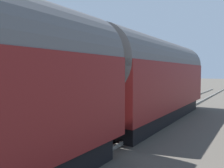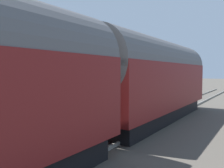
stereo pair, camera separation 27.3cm
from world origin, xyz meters
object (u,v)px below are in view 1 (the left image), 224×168
object	(u,v)px
train	(104,82)
planter_under_sign	(162,87)
bench_mid_platform	(133,85)
planter_bench_left	(121,85)
station_building	(55,74)
tree_far_left	(15,49)
bench_near_building	(120,87)

from	to	relation	value
train	planter_under_sign	xyz separation A→B (m)	(13.07, 2.73, -1.05)
bench_mid_platform	planter_bench_left	world-z (taller)	bench_mid_platform
station_building	tree_far_left	world-z (taller)	tree_far_left
planter_bench_left	tree_far_left	xyz separation A→B (m)	(-5.43, 10.82, 4.02)
train	planter_bench_left	size ratio (longest dim) A/B	22.24
bench_near_building	planter_under_sign	size ratio (longest dim) A/B	1.91
train	planter_under_sign	bearing A→B (deg)	11.80
bench_mid_platform	planter_bench_left	size ratio (longest dim) A/B	1.59
train	planter_under_sign	distance (m)	13.40
train	bench_near_building	xyz separation A→B (m)	(9.16, 4.90, -0.88)
bench_near_building	tree_far_left	xyz separation A→B (m)	(-0.55, 13.65, 3.86)
bench_mid_platform	bench_near_building	distance (m)	2.08
train	bench_near_building	world-z (taller)	train
train	bench_near_building	distance (m)	10.43
station_building	tree_far_left	bearing A→B (deg)	67.28
bench_near_building	planter_bench_left	size ratio (longest dim) A/B	1.60
station_building	train	bearing A→B (deg)	-118.70
planter_bench_left	planter_under_sign	distance (m)	5.09
station_building	tree_far_left	distance (m)	13.29
station_building	bench_near_building	size ratio (longest dim) A/B	4.73
bench_mid_platform	tree_far_left	distance (m)	14.54
train	station_building	xyz separation A→B (m)	(3.59, 6.56, 0.21)
train	planter_bench_left	distance (m)	16.06
train	tree_far_left	xyz separation A→B (m)	(8.61, 18.55, 2.98)
train	station_building	world-z (taller)	station_building
train	planter_bench_left	world-z (taller)	train
planter_bench_left	tree_far_left	world-z (taller)	tree_far_left
bench_mid_platform	bench_near_building	bearing A→B (deg)	176.49
tree_far_left	planter_under_sign	bearing A→B (deg)	-74.25
planter_under_sign	station_building	bearing A→B (deg)	158.02
train	planter_under_sign	world-z (taller)	train
train	station_building	size ratio (longest dim) A/B	2.94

